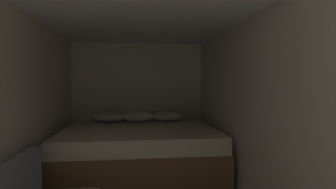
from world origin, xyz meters
TOP-DOWN VIEW (x-y plane):
  - wall_back at (0.00, 4.50)m, footprint 2.38×0.05m
  - wall_right at (1.16, 1.90)m, footprint 0.05×5.16m
  - bed at (0.00, 3.56)m, footprint 2.16×1.76m

SIDE VIEW (x-z plane):
  - bed at x=0.00m, z-range -0.07..0.88m
  - wall_back at x=0.00m, z-range 0.00..2.12m
  - wall_right at x=1.16m, z-range 0.00..2.12m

